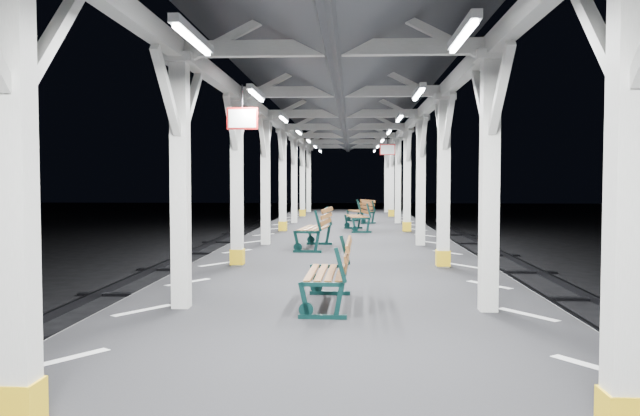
# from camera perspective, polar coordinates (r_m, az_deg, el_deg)

# --- Properties ---
(ground) EXTENTS (120.00, 120.00, 0.00)m
(ground) POSITION_cam_1_polar(r_m,az_deg,el_deg) (10.42, 1.52, -12.37)
(ground) COLOR black
(ground) RESTS_ON ground
(platform) EXTENTS (6.00, 50.00, 1.00)m
(platform) POSITION_cam_1_polar(r_m,az_deg,el_deg) (10.30, 1.53, -9.68)
(platform) COLOR black
(platform) RESTS_ON ground
(hazard_stripes_left) EXTENTS (1.00, 48.00, 0.01)m
(hazard_stripes_left) POSITION_cam_1_polar(r_m,az_deg,el_deg) (10.55, -11.98, -6.65)
(hazard_stripes_left) COLOR silver
(hazard_stripes_left) RESTS_ON platform
(hazard_stripes_right) EXTENTS (1.00, 48.00, 0.01)m
(hazard_stripes_right) POSITION_cam_1_polar(r_m,az_deg,el_deg) (10.43, 15.21, -6.80)
(hazard_stripes_right) COLOR silver
(hazard_stripes_right) RESTS_ON platform
(track_left) EXTENTS (2.20, 60.00, 0.16)m
(track_left) POSITION_cam_1_polar(r_m,az_deg,el_deg) (11.65, -24.36, -10.59)
(track_left) COLOR #2D2D33
(track_left) RESTS_ON ground
(canopy) EXTENTS (5.40, 49.00, 4.65)m
(canopy) POSITION_cam_1_polar(r_m,az_deg,el_deg) (10.21, 1.56, 13.13)
(canopy) COLOR silver
(canopy) RESTS_ON platform
(bench_near) EXTENTS (0.65, 1.66, 0.89)m
(bench_near) POSITION_cam_1_polar(r_m,az_deg,el_deg) (8.36, 1.26, -5.77)
(bench_near) COLOR #0C2C2A
(bench_near) RESTS_ON platform
(bench_mid) EXTENTS (0.88, 1.91, 1.00)m
(bench_mid) POSITION_cam_1_polar(r_m,az_deg,el_deg) (15.20, -0.18, -1.74)
(bench_mid) COLOR #0C2C2A
(bench_mid) RESTS_ON platform
(bench_far) EXTENTS (0.91, 1.83, 0.95)m
(bench_far) POSITION_cam_1_polar(r_m,az_deg,el_deg) (20.53, 3.70, -0.68)
(bench_far) COLOR #0C2C2A
(bench_far) RESTS_ON platform
(bench_extra) EXTENTS (1.14, 1.75, 0.89)m
(bench_extra) POSITION_cam_1_polar(r_m,az_deg,el_deg) (24.50, 3.93, -0.22)
(bench_extra) COLOR #0C2C2A
(bench_extra) RESTS_ON platform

